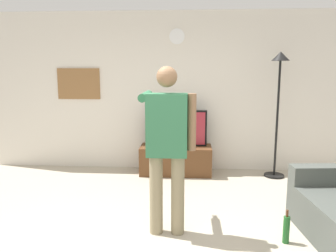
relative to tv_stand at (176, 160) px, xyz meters
name	(u,v)px	position (x,y,z in m)	size (l,w,h in m)	color
back_wall	(173,92)	(-0.06, 0.35, 1.12)	(6.40, 0.10, 2.70)	silver
tv_stand	(176,160)	(0.00, 0.00, 0.00)	(1.18, 0.53, 0.47)	brown
television	(176,128)	(0.00, 0.05, 0.54)	(1.02, 0.07, 0.60)	black
wall_clock	(177,36)	(0.00, 0.29, 2.04)	(0.25, 0.25, 0.03)	white
framed_picture	(79,84)	(-1.70, 0.30, 1.25)	(0.74, 0.04, 0.53)	olive
floor_lamp	(279,89)	(1.62, -0.06, 1.20)	(0.32, 0.32, 2.00)	black
person_standing_nearer_lamp	(167,141)	(-0.01, -2.06, 0.77)	(0.60, 0.78, 1.77)	gray
beverage_bottle	(286,229)	(1.21, -2.21, -0.09)	(0.07, 0.07, 0.35)	#1E5923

